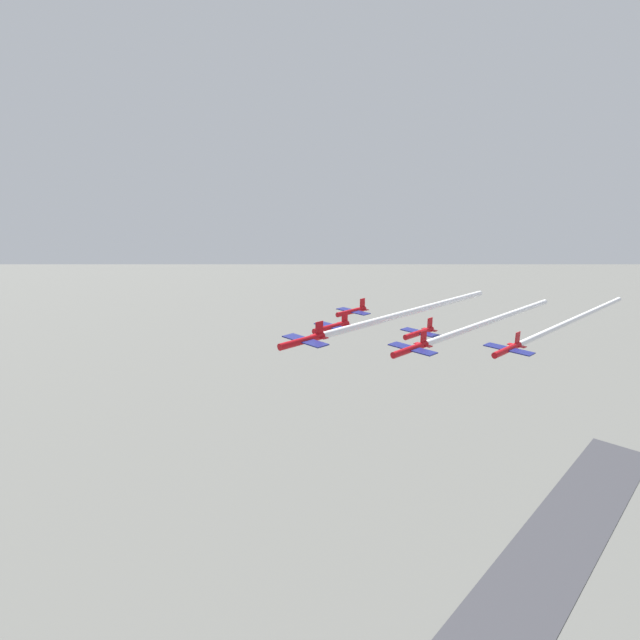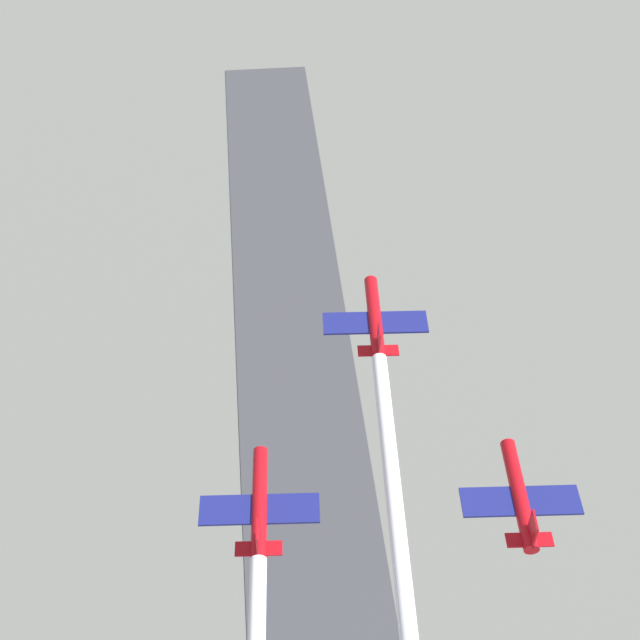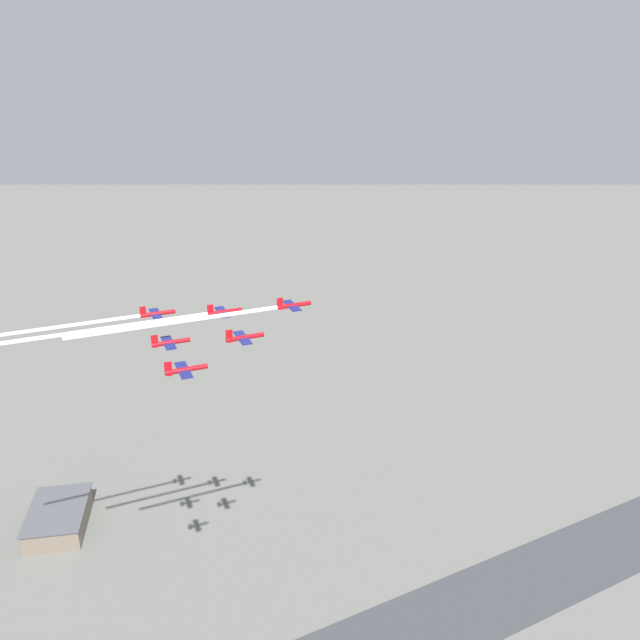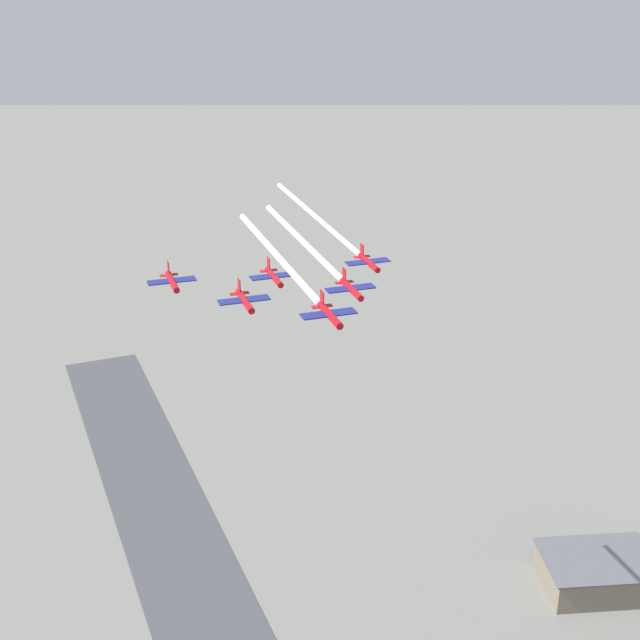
{
  "view_description": "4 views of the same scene",
  "coord_description": "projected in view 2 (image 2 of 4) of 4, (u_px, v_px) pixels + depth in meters",
  "views": [
    {
      "loc": [
        59.01,
        -49.15,
        140.95
      ],
      "look_at": [
        -3.04,
        -12.42,
        122.38
      ],
      "focal_mm": 28.0,
      "sensor_mm": 36.0,
      "label": 1
    },
    {
      "loc": [
        -4.61,
        28.69,
        165.95
      ],
      "look_at": [
        4.36,
        -15.81,
        121.48
      ],
      "focal_mm": 50.0,
      "sensor_mm": 36.0,
      "label": 2
    },
    {
      "loc": [
        -130.43,
        -1.16,
        170.17
      ],
      "look_at": [
        0.9,
        -23.54,
        116.72
      ],
      "focal_mm": 35.0,
      "sensor_mm": 36.0,
      "label": 3
    },
    {
      "loc": [
        -10.35,
        -125.88,
        166.09
      ],
      "look_at": [
        -1.15,
        -22.77,
        122.41
      ],
      "focal_mm": 50.0,
      "sensor_mm": 36.0,
      "label": 4
    }
  ],
  "objects": [
    {
      "name": "jet_0",
      "position": [
        375.0,
        320.0,
        64.41
      ],
      "size": [
        7.85,
        8.11,
        2.72
      ],
      "rotation": [
        0.0,
        0.0,
        3.37
      ],
      "color": "#B20C14"
    },
    {
      "name": "jet_2",
      "position": [
        520.0,
        498.0,
        56.18
      ],
      "size": [
        7.85,
        8.11,
        2.72
      ],
      "rotation": [
        0.0,
        0.0,
        3.37
      ],
      "color": "#B20C14"
    },
    {
      "name": "jet_1",
      "position": [
        259.0,
        506.0,
        55.93
      ],
      "size": [
        7.85,
        8.11,
        2.72
      ],
      "rotation": [
        0.0,
        0.0,
        3.37
      ],
      "color": "#B20C14"
    }
  ]
}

